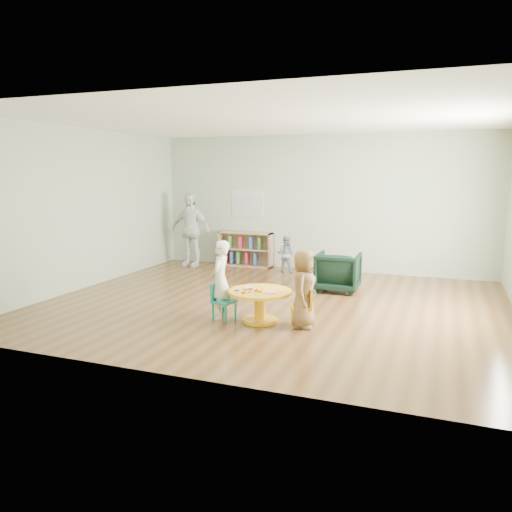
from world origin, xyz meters
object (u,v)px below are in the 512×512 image
at_px(bookshelf, 245,249).
at_px(child_left, 220,280).
at_px(activity_table, 260,300).
at_px(kid_chair_right, 304,305).
at_px(armchair, 338,272).
at_px(child_right, 304,289).
at_px(adult_caretaker, 190,230).
at_px(toddler, 286,254).
at_px(kid_chair_left, 222,300).

xyz_separation_m(bookshelf, child_left, (1.18, -3.85, 0.19)).
distance_m(activity_table, kid_chair_right, 0.62).
xyz_separation_m(armchair, child_right, (-0.01, -2.21, 0.19)).
distance_m(kid_chair_right, child_right, 0.24).
xyz_separation_m(child_left, child_right, (1.19, 0.02, -0.03)).
bearing_deg(activity_table, adult_caretaker, 130.52).
height_order(bookshelf, armchair, bookshelf).
bearing_deg(activity_table, child_left, -174.73).
bearing_deg(adult_caretaker, activity_table, -48.18).
bearing_deg(kid_chair_right, toddler, 3.92).
relative_size(bookshelf, child_left, 1.09).
height_order(armchair, child_right, child_right).
height_order(child_right, adult_caretaker, adult_caretaker).
height_order(kid_chair_left, kid_chair_right, kid_chair_right).
relative_size(armchair, toddler, 0.97).
relative_size(bookshelf, toddler, 1.58).
relative_size(child_left, adult_caretaker, 0.69).
height_order(activity_table, adult_caretaker, adult_caretaker).
relative_size(kid_chair_left, bookshelf, 0.43).
relative_size(kid_chair_left, adult_caretaker, 0.33).
bearing_deg(kid_chair_left, child_right, 105.84).
bearing_deg(adult_caretaker, kid_chair_right, -42.48).
xyz_separation_m(kid_chair_left, toddler, (-0.17, 3.50, 0.10)).
bearing_deg(child_left, armchair, 144.99).
relative_size(kid_chair_right, toddler, 0.71).
bearing_deg(kid_chair_right, kid_chair_left, 77.08).
distance_m(kid_chair_right, armchair, 2.16).
height_order(child_right, toddler, child_right).
bearing_deg(adult_caretaker, child_right, -42.85).
bearing_deg(bookshelf, adult_caretaker, -157.52).
bearing_deg(child_right, activity_table, 82.08).
relative_size(kid_chair_left, child_left, 0.47).
bearing_deg(child_left, bookshelf, -169.54).
xyz_separation_m(activity_table, kid_chair_right, (0.62, 0.01, -0.02)).
bearing_deg(child_left, kid_chair_right, 86.36).
bearing_deg(bookshelf, child_right, -58.23).
relative_size(bookshelf, adult_caretaker, 0.75).
xyz_separation_m(kid_chair_left, child_left, (-0.04, 0.03, 0.27)).
xyz_separation_m(child_left, toddler, (-0.13, 3.47, -0.17)).
bearing_deg(child_right, bookshelf, 27.07).
xyz_separation_m(activity_table, kid_chair_left, (-0.54, -0.08, -0.02)).
height_order(activity_table, kid_chair_left, kid_chair_left).
xyz_separation_m(kid_chair_right, child_left, (-1.19, -0.06, 0.26)).
height_order(bookshelf, toddler, toddler).
distance_m(activity_table, child_right, 0.66).
xyz_separation_m(armchair, child_left, (-1.20, -2.22, 0.22)).
bearing_deg(kid_chair_left, armchair, 166.12).
height_order(kid_chair_left, armchair, armchair).
xyz_separation_m(kid_chair_right, toddler, (-1.33, 3.41, 0.09)).
height_order(kid_chair_right, adult_caretaker, adult_caretaker).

